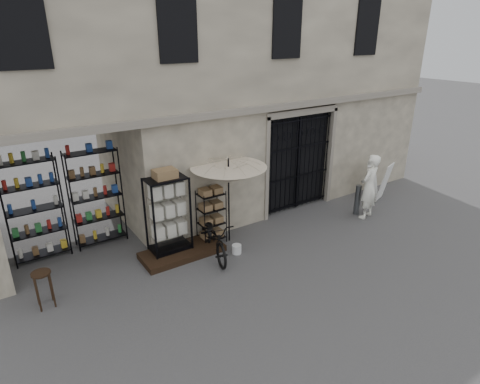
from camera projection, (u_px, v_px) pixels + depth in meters
ground at (298, 254)px, 9.88m from camera, size 80.00×80.00×0.00m
main_building at (212, 54)px, 11.31m from camera, size 14.00×4.00×9.00m
shop_recess at (72, 200)px, 9.17m from camera, size 3.00×1.70×3.00m
shop_shelving at (67, 204)px, 9.62m from camera, size 2.70×0.50×2.50m
iron_gate at (294, 161)px, 11.99m from camera, size 2.50×0.21×3.00m
step_platform at (182, 252)px, 9.82m from camera, size 2.00×0.90×0.15m
display_cabinet at (168, 218)px, 9.50m from camera, size 1.02×0.76×1.99m
wire_rack at (211, 217)px, 10.20m from camera, size 0.73×0.63×1.42m
market_umbrella at (229, 170)px, 9.80m from camera, size 1.71×1.74×2.69m
white_bucket at (237, 249)px, 9.86m from camera, size 0.29×0.29×0.22m
bicycle at (214, 255)px, 9.82m from camera, size 0.85×1.10×1.87m
wooden_stool at (44, 288)px, 7.85m from camera, size 0.42×0.42×0.78m
steel_bollard at (357, 200)px, 11.87m from camera, size 0.19×0.19×0.91m
shopkeeper at (365, 217)px, 11.87m from camera, size 1.18×2.02×0.46m
easel_sign at (379, 181)px, 12.87m from camera, size 0.77×0.83×1.23m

